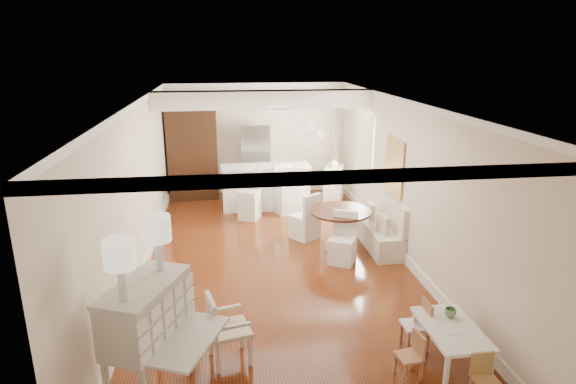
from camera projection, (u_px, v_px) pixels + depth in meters
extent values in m
plane|color=brown|center=(277.00, 264.00, 8.41)|extent=(9.00, 9.00, 0.00)
cube|color=white|center=(275.00, 102.00, 7.61)|extent=(4.50, 9.00, 0.04)
cube|color=beige|center=(257.00, 139.00, 12.28)|extent=(4.50, 0.04, 2.80)
cube|color=beige|center=(340.00, 345.00, 3.74)|extent=(4.50, 0.04, 2.80)
cube|color=beige|center=(137.00, 192.00, 7.72)|extent=(0.04, 9.00, 2.80)
cube|color=beige|center=(405.00, 182.00, 8.30)|extent=(0.04, 9.00, 2.80)
cube|color=white|center=(264.00, 100.00, 9.75)|extent=(4.50, 0.45, 0.36)
cube|color=tan|center=(394.00, 167.00, 8.73)|extent=(0.04, 0.84, 1.04)
cube|color=white|center=(365.00, 147.00, 10.53)|extent=(0.04, 1.10, 1.40)
cylinder|color=#381E11|center=(208.00, 122.00, 11.98)|extent=(0.30, 0.03, 0.30)
cylinder|color=white|center=(279.00, 109.00, 7.15)|extent=(0.36, 0.36, 0.08)
cube|color=beige|center=(149.00, 341.00, 5.05)|extent=(1.38, 1.39, 1.34)
cube|color=silver|center=(229.00, 328.00, 5.69)|extent=(0.60, 0.60, 0.87)
cube|color=white|center=(450.00, 346.00, 5.65)|extent=(0.62, 1.02, 0.51)
cube|color=#B27851|center=(409.00, 356.00, 5.45)|extent=(0.30, 0.30, 0.55)
cube|color=#9B6746|center=(415.00, 325.00, 5.98)|extent=(0.31, 0.31, 0.64)
cube|color=tan|center=(486.00, 380.00, 5.06)|extent=(0.26, 0.26, 0.54)
cube|color=silver|center=(379.00, 222.00, 9.00)|extent=(0.52, 1.60, 0.98)
cylinder|color=#492617|center=(340.00, 230.00, 8.91)|extent=(1.44, 1.44, 0.77)
cube|color=white|center=(342.00, 238.00, 8.35)|extent=(0.59, 0.59, 0.90)
cube|color=white|center=(305.00, 216.00, 9.43)|extent=(0.63, 0.63, 0.94)
cube|color=white|center=(266.00, 187.00, 11.22)|extent=(2.05, 0.65, 1.03)
cube|color=silver|center=(249.00, 196.00, 10.50)|extent=(0.54, 0.54, 1.03)
cube|color=white|center=(286.00, 190.00, 10.87)|extent=(0.57, 0.57, 1.11)
cube|color=#381E11|center=(193.00, 153.00, 11.84)|extent=(1.20, 0.60, 2.30)
imported|color=silver|center=(270.00, 161.00, 12.13)|extent=(0.75, 0.65, 1.80)
cube|color=silver|center=(334.00, 185.00, 11.70)|extent=(0.69, 0.99, 0.87)
imported|color=#5E9054|center=(450.00, 313.00, 5.79)|extent=(0.16, 0.16, 0.11)
imported|color=white|center=(334.00, 163.00, 11.57)|extent=(0.25, 0.25, 0.22)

